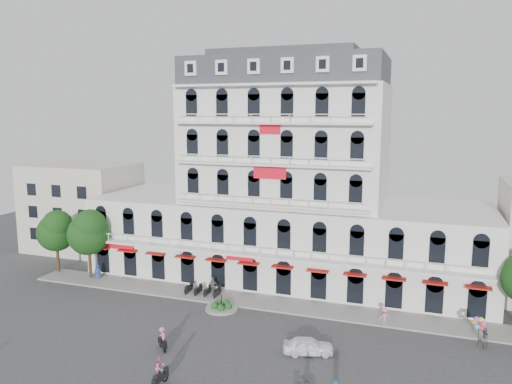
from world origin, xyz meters
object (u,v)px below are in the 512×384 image
at_px(parked_car, 308,346).
at_px(rider_center, 162,338).
at_px(balloon_vendor, 482,333).
at_px(rider_southwest, 160,370).

xyz_separation_m(parked_car, rider_center, (-11.35, -3.23, 0.31)).
bearing_deg(balloon_vendor, rider_center, -160.10).
distance_m(parked_car, rider_center, 11.80).
xyz_separation_m(parked_car, rider_southwest, (-8.82, -7.96, 0.47)).
height_order(rider_southwest, balloon_vendor, balloon_vendor).
xyz_separation_m(rider_southwest, balloon_vendor, (22.00, 13.60, 0.11)).
bearing_deg(rider_center, parked_car, 59.16).
relative_size(parked_car, balloon_vendor, 1.65).
bearing_deg(parked_car, rider_center, 88.13).
height_order(parked_car, balloon_vendor, balloon_vendor).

